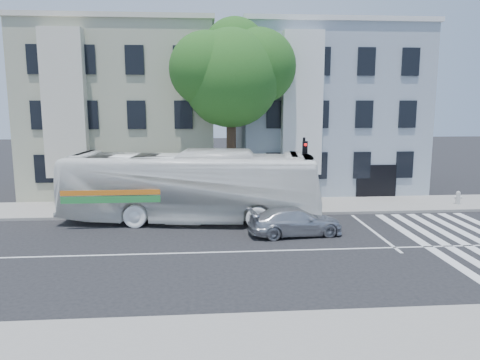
{
  "coord_description": "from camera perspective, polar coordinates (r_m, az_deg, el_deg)",
  "views": [
    {
      "loc": [
        -1.71,
        -18.72,
        6.26
      ],
      "look_at": [
        0.13,
        3.8,
        2.4
      ],
      "focal_mm": 35.0,
      "sensor_mm": 36.0,
      "label": 1
    }
  ],
  "objects": [
    {
      "name": "building_right",
      "position": [
        34.84,
        9.92,
        8.3
      ],
      "size": [
        12.0,
        10.0,
        11.0
      ],
      "primitive_type": "cube",
      "color": "#98A6B5",
      "rests_on": "ground"
    },
    {
      "name": "traffic_signal",
      "position": [
        25.51,
        7.8,
        1.74
      ],
      "size": [
        0.45,
        0.53,
        4.29
      ],
      "rotation": [
        0.0,
        0.0,
        -0.22
      ],
      "color": "black",
      "rests_on": "ground"
    },
    {
      "name": "street_tree",
      "position": [
        27.56,
        -1.0,
        12.96
      ],
      "size": [
        7.3,
        5.9,
        11.1
      ],
      "color": "#2D2116",
      "rests_on": "ground"
    },
    {
      "name": "hedge",
      "position": [
        25.72,
        -7.97,
        -3.34
      ],
      "size": [
        8.47,
        2.72,
        0.7
      ],
      "primitive_type": null,
      "rotation": [
        0.0,
        0.0,
        -0.23
      ],
      "color": "#226520",
      "rests_on": "sidewalk_far"
    },
    {
      "name": "fire_hydrant",
      "position": [
        30.7,
        25.04,
        -1.93
      ],
      "size": [
        0.46,
        0.28,
        0.8
      ],
      "rotation": [
        0.0,
        0.0,
        -0.32
      ],
      "color": "#B3B2AE",
      "rests_on": "sidewalk_far"
    },
    {
      "name": "bus",
      "position": [
        24.33,
        -6.06,
        -0.78
      ],
      "size": [
        4.93,
        13.64,
        3.71
      ],
      "primitive_type": "imported",
      "rotation": [
        0.0,
        0.0,
        1.43
      ],
      "color": "white",
      "rests_on": "ground"
    },
    {
      "name": "sidewalk_near",
      "position": [
        12.49,
        4.07,
        -20.0
      ],
      "size": [
        80.0,
        4.0,
        0.15
      ],
      "primitive_type": "cube",
      "color": "gray",
      "rests_on": "ground"
    },
    {
      "name": "sidewalk_far",
      "position": [
        27.48,
        -0.98,
        -3.31
      ],
      "size": [
        80.0,
        4.0,
        0.15
      ],
      "primitive_type": "cube",
      "color": "gray",
      "rests_on": "ground"
    },
    {
      "name": "ground",
      "position": [
        19.81,
        0.53,
        -8.72
      ],
      "size": [
        120.0,
        120.0,
        0.0
      ],
      "primitive_type": "plane",
      "color": "black",
      "rests_on": "ground"
    },
    {
      "name": "sedan",
      "position": [
        22.18,
        6.77,
        -5.03
      ],
      "size": [
        2.29,
        4.62,
        1.29
      ],
      "primitive_type": "imported",
      "rotation": [
        0.0,
        0.0,
        1.68
      ],
      "color": "silver",
      "rests_on": "ground"
    },
    {
      "name": "building_left",
      "position": [
        34.14,
        -13.72,
        8.15
      ],
      "size": [
        12.0,
        10.0,
        11.0
      ],
      "primitive_type": "cube",
      "color": "#A3A68B",
      "rests_on": "ground"
    }
  ]
}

